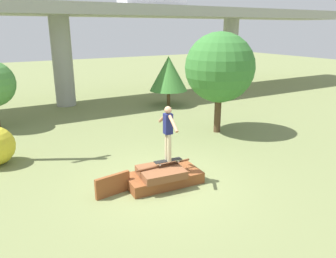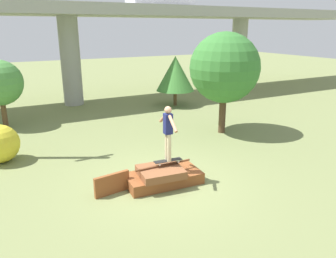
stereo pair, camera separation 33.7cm
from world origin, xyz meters
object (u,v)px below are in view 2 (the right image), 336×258
(tree_behind_left, at_px, (175,74))
(skateboard, at_px, (168,161))
(tree_mid_back, at_px, (225,68))
(skater, at_px, (168,130))

(tree_behind_left, bearing_deg, skateboard, -120.20)
(tree_behind_left, bearing_deg, tree_mid_back, -97.44)
(skateboard, bearing_deg, tree_behind_left, 59.80)
(tree_behind_left, height_order, tree_mid_back, tree_mid_back)
(tree_behind_left, bearing_deg, skater, -120.20)
(skater, bearing_deg, skateboard, -153.43)
(skater, height_order, tree_behind_left, tree_behind_left)
(skateboard, relative_size, tree_mid_back, 0.20)
(skateboard, bearing_deg, skater, 26.57)
(skater, bearing_deg, tree_mid_back, 36.38)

